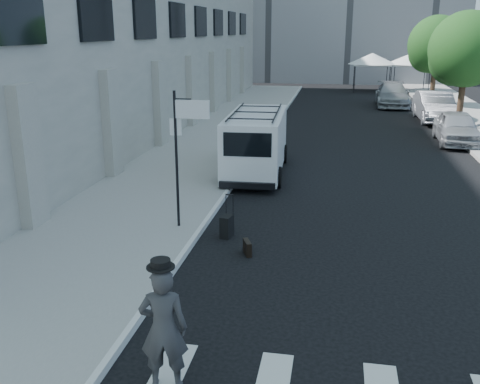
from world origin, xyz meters
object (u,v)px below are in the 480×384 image
at_px(suitcase, 227,226).
at_px(cargo_van, 257,142).
at_px(businessman, 164,329).
at_px(parked_car_b, 435,107).
at_px(briefcase, 247,248).
at_px(parked_car_c, 392,95).
at_px(parked_car_a, 457,127).

relative_size(suitcase, cargo_van, 0.19).
distance_m(businessman, parked_car_b, 26.87).
bearing_deg(briefcase, parked_car_c, 55.54).
relative_size(suitcase, parked_car_c, 0.20).
relative_size(cargo_van, parked_car_c, 1.10).
distance_m(businessman, cargo_van, 12.53).
distance_m(briefcase, suitcase, 1.22).
bearing_deg(parked_car_b, briefcase, -110.96).
bearing_deg(parked_car_c, cargo_van, -107.62).
bearing_deg(cargo_van, businessman, -90.02).
distance_m(parked_car_b, parked_car_c, 6.46).
bearing_deg(briefcase, suitcase, 101.93).
height_order(businessman, cargo_van, cargo_van).
bearing_deg(briefcase, businessman, -117.02).
height_order(briefcase, parked_car_c, parked_car_c).
relative_size(briefcase, parked_car_a, 0.10).
xyz_separation_m(cargo_van, parked_car_b, (8.31, 13.21, -0.30)).
xyz_separation_m(businessman, suitcase, (-0.32, 6.00, -0.67)).
bearing_deg(suitcase, briefcase, -43.27).
relative_size(businessman, parked_car_b, 0.37).
height_order(cargo_van, parked_car_a, cargo_van).
distance_m(suitcase, parked_car_c, 26.68).
relative_size(cargo_van, parked_car_b, 1.15).
height_order(briefcase, parked_car_b, parked_car_b).
xyz_separation_m(businessman, parked_car_c, (5.95, 31.93, -0.18)).
distance_m(cargo_van, parked_car_a, 10.80).
distance_m(cargo_van, parked_car_b, 15.60).
xyz_separation_m(businessman, parked_car_a, (7.75, 19.41, -0.21)).
relative_size(businessman, cargo_van, 0.33).
bearing_deg(suitcase, parked_car_b, 79.80).
height_order(suitcase, parked_car_c, parked_car_c).
distance_m(briefcase, parked_car_a, 16.20).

